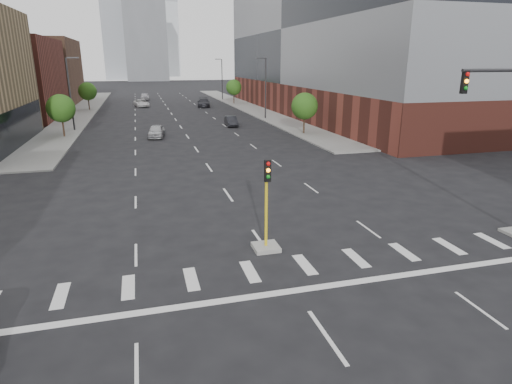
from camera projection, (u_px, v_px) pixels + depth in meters
name	position (u px, v px, depth m)	size (l,w,h in m)	color
ground	(356.00, 378.00, 12.10)	(400.00, 400.00, 0.00)	black
sidewalk_left_far	(83.00, 111.00, 76.60)	(5.00, 92.00, 0.15)	gray
sidewalk_right_far	(245.00, 106.00, 84.11)	(5.00, 92.00, 0.15)	gray
building_left_far_b	(25.00, 72.00, 88.19)	(20.00, 24.00, 13.00)	brown
building_right_main	(349.00, 46.00, 71.62)	(24.00, 70.00, 22.00)	brown
tower_left	(124.00, 3.00, 202.80)	(22.00, 22.00, 70.00)	#B2B7BC
tower_right	(158.00, 3.00, 242.75)	(20.00, 20.00, 80.00)	#B2B7BC
tower_mid	(145.00, 30.00, 190.17)	(18.00, 18.00, 44.00)	slate
median_traffic_signal	(266.00, 230.00, 20.09)	(1.20, 1.20, 4.40)	#999993
streetlight_right_a	(265.00, 86.00, 64.73)	(1.60, 0.22, 9.07)	#2D2D30
streetlight_right_b	(222.00, 78.00, 97.02)	(1.60, 0.22, 9.07)	#2D2D30
streetlight_left	(71.00, 91.00, 53.40)	(1.60, 0.22, 9.07)	#2D2D30
tree_left_near	(61.00, 108.00, 49.12)	(3.20, 3.20, 4.85)	#382619
tree_left_far	(88.00, 91.00, 76.80)	(3.20, 3.20, 4.85)	#382619
tree_right_near	(305.00, 106.00, 51.52)	(3.20, 3.20, 4.85)	#382619
tree_right_far	(234.00, 87.00, 88.42)	(3.20, 3.20, 4.85)	#382619
car_near_left	(156.00, 131.00, 49.99)	(1.74, 4.33, 1.47)	#ACAEB1
car_mid_right	(231.00, 121.00, 58.83)	(1.42, 4.08, 1.34)	black
car_far_left	(141.00, 103.00, 83.64)	(2.36, 5.13, 1.42)	silver
car_deep_right	(204.00, 102.00, 83.60)	(2.33, 5.74, 1.67)	#222328
car_distant	(145.00, 96.00, 98.27)	(1.90, 4.71, 1.60)	#B4B3B8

